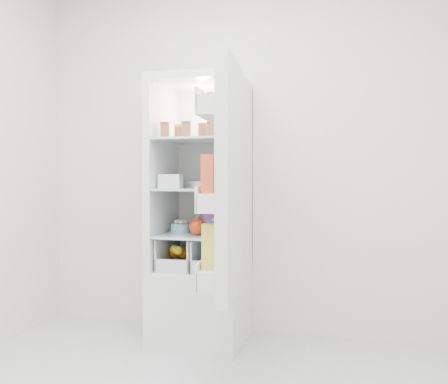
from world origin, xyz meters
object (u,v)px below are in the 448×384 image
(red_cabbage, at_px, (212,220))
(mushroom_bowl, at_px, (181,228))
(fridge_door, at_px, (225,185))
(refrigerator, at_px, (203,244))

(red_cabbage, distance_m, mushroom_bowl, 0.24)
(mushroom_bowl, height_order, fridge_door, fridge_door)
(fridge_door, bearing_deg, refrigerator, 21.63)
(red_cabbage, height_order, fridge_door, fridge_door)
(refrigerator, height_order, fridge_door, refrigerator)
(red_cabbage, bearing_deg, fridge_door, -66.94)
(refrigerator, height_order, mushroom_bowl, refrigerator)
(mushroom_bowl, bearing_deg, fridge_door, -50.58)
(mushroom_bowl, bearing_deg, refrigerator, 24.97)
(refrigerator, xyz_separation_m, fridge_door, (0.33, -0.64, 0.43))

